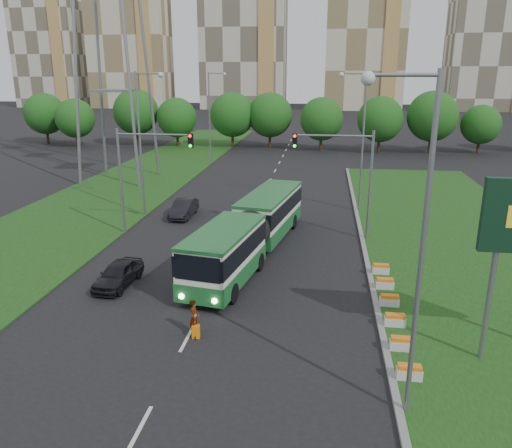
# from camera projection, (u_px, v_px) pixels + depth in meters

# --- Properties ---
(ground) EXTENTS (360.00, 360.00, 0.00)m
(ground) POSITION_uv_depth(u_px,v_px,m) (266.00, 290.00, 28.44)
(ground) COLOR black
(ground) RESTS_ON ground
(grass_median) EXTENTS (14.00, 60.00, 0.15)m
(grass_median) POSITION_uv_depth(u_px,v_px,m) (466.00, 251.00, 34.33)
(grass_median) COLOR #173F12
(grass_median) RESTS_ON ground
(median_kerb) EXTENTS (0.30, 60.00, 0.18)m
(median_kerb) POSITION_uv_depth(u_px,v_px,m) (364.00, 247.00, 35.22)
(median_kerb) COLOR gray
(median_kerb) RESTS_ON ground
(left_verge) EXTENTS (12.00, 110.00, 0.10)m
(left_verge) POSITION_uv_depth(u_px,v_px,m) (129.00, 186.00, 54.44)
(left_verge) COLOR #173F12
(left_verge) RESTS_ON ground
(lane_markings) EXTENTS (0.20, 100.00, 0.01)m
(lane_markings) POSITION_uv_depth(u_px,v_px,m) (259.00, 202.00, 47.78)
(lane_markings) COLOR silver
(lane_markings) RESTS_ON ground
(flower_planters) EXTENTS (1.10, 11.50, 0.60)m
(flower_planters) POSITION_uv_depth(u_px,v_px,m) (392.00, 310.00, 25.07)
(flower_planters) COLOR silver
(flower_planters) RESTS_ON grass_median
(traffic_mast_median) EXTENTS (5.76, 0.32, 8.00)m
(traffic_mast_median) POSITION_uv_depth(u_px,v_px,m) (348.00, 168.00, 35.75)
(traffic_mast_median) COLOR gray
(traffic_mast_median) RESTS_ON ground
(traffic_mast_left) EXTENTS (5.76, 0.32, 8.00)m
(traffic_mast_left) POSITION_uv_depth(u_px,v_px,m) (141.00, 165.00, 36.75)
(traffic_mast_left) COLOR gray
(traffic_mast_left) RESTS_ON ground
(street_lamps) EXTENTS (36.00, 60.00, 12.00)m
(street_lamps) POSITION_uv_depth(u_px,v_px,m) (241.00, 156.00, 36.56)
(street_lamps) COLOR gray
(street_lamps) RESTS_ON ground
(tree_line) EXTENTS (120.00, 8.00, 9.00)m
(tree_line) POSITION_uv_depth(u_px,v_px,m) (370.00, 122.00, 77.99)
(tree_line) COLOR #175015
(tree_line) RESTS_ON ground
(apartment_tower_west) EXTENTS (26.00, 15.00, 48.00)m
(apartment_tower_west) POSITION_uv_depth(u_px,v_px,m) (130.00, 36.00, 172.03)
(apartment_tower_west) COLOR beige
(apartment_tower_west) RESTS_ON ground
(apartment_tower_cwest) EXTENTS (28.00, 15.00, 52.00)m
(apartment_tower_cwest) POSITION_uv_depth(u_px,v_px,m) (244.00, 29.00, 166.31)
(apartment_tower_cwest) COLOR beige
(apartment_tower_cwest) RESTS_ON ground
(apartment_tower_ceast) EXTENTS (25.00, 15.00, 50.00)m
(apartment_tower_ceast) POSITION_uv_depth(u_px,v_px,m) (366.00, 30.00, 161.46)
(apartment_tower_ceast) COLOR beige
(apartment_tower_ceast) RESTS_ON ground
(apartment_tower_east) EXTENTS (27.00, 15.00, 47.00)m
(apartment_tower_east) POSITION_uv_depth(u_px,v_px,m) (495.00, 34.00, 156.75)
(apartment_tower_east) COLOR beige
(apartment_tower_east) RESTS_ON ground
(midrise_west) EXTENTS (22.00, 14.00, 36.00)m
(midrise_west) POSITION_uv_depth(u_px,v_px,m) (50.00, 55.00, 177.63)
(midrise_west) COLOR beige
(midrise_west) RESTS_ON ground
(articulated_bus) EXTENTS (2.79, 17.90, 2.95)m
(articulated_bus) POSITION_uv_depth(u_px,v_px,m) (250.00, 230.00, 33.37)
(articulated_bus) COLOR white
(articulated_bus) RESTS_ON ground
(car_left_near) EXTENTS (1.97, 4.28, 1.42)m
(car_left_near) POSITION_uv_depth(u_px,v_px,m) (118.00, 274.00, 28.83)
(car_left_near) COLOR black
(car_left_near) RESTS_ON ground
(car_left_far) EXTENTS (1.62, 4.46, 1.46)m
(car_left_far) POSITION_uv_depth(u_px,v_px,m) (184.00, 208.00, 42.73)
(car_left_far) COLOR black
(car_left_far) RESTS_ON ground
(pedestrian) EXTENTS (0.49, 0.69, 1.78)m
(pedestrian) POSITION_uv_depth(u_px,v_px,m) (194.00, 318.00, 23.31)
(pedestrian) COLOR gray
(pedestrian) RESTS_ON ground
(shopping_trolley) EXTENTS (0.37, 0.39, 0.63)m
(shopping_trolley) POSITION_uv_depth(u_px,v_px,m) (196.00, 332.00, 23.22)
(shopping_trolley) COLOR orange
(shopping_trolley) RESTS_ON ground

